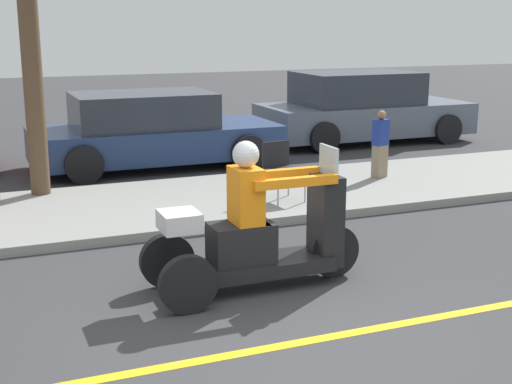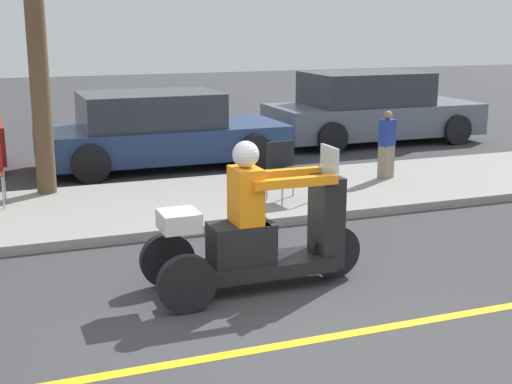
% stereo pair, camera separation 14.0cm
% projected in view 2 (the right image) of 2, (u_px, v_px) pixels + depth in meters
% --- Properties ---
extents(ground_plane, '(60.00, 60.00, 0.00)m').
position_uv_depth(ground_plane, '(289.00, 344.00, 5.90)').
color(ground_plane, '#38383A').
extents(lane_stripe, '(24.00, 0.12, 0.01)m').
position_uv_depth(lane_stripe, '(311.00, 340.00, 5.97)').
color(lane_stripe, gold).
rests_on(lane_stripe, ground).
extents(sidewalk_strip, '(28.00, 2.80, 0.12)m').
position_uv_depth(sidewalk_strip, '(159.00, 206.00, 10.06)').
color(sidewalk_strip, gray).
rests_on(sidewalk_strip, ground).
extents(motorcycle_trike, '(2.24, 0.82, 1.50)m').
position_uv_depth(motorcycle_trike, '(258.00, 237.00, 7.03)').
color(motorcycle_trike, black).
rests_on(motorcycle_trike, ground).
extents(spectator_by_tree, '(0.30, 0.23, 1.09)m').
position_uv_depth(spectator_by_tree, '(387.00, 146.00, 11.44)').
color(spectator_by_tree, gray).
rests_on(spectator_by_tree, sidewalk_strip).
extents(folding_chair_curbside, '(0.51, 0.51, 0.82)m').
position_uv_depth(folding_chair_curbside, '(285.00, 165.00, 10.05)').
color(folding_chair_curbside, '#A5A8AD').
rests_on(folding_chair_curbside, sidewalk_strip).
extents(parked_car_lot_right, '(4.59, 2.11, 1.52)m').
position_uv_depth(parked_car_lot_right, '(371.00, 109.00, 15.49)').
color(parked_car_lot_right, slate).
rests_on(parked_car_lot_right, ground).
extents(parked_car_lot_left, '(4.42, 2.02, 1.36)m').
position_uv_depth(parked_car_lot_left, '(159.00, 131.00, 12.88)').
color(parked_car_lot_left, navy).
rests_on(parked_car_lot_left, ground).
extents(tree_trunk, '(0.28, 0.28, 2.77)m').
position_uv_depth(tree_trunk, '(41.00, 99.00, 10.25)').
color(tree_trunk, brown).
rests_on(tree_trunk, sidewalk_strip).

